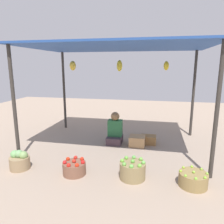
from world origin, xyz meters
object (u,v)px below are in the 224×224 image
vendor_person (115,131)px  basket_green_apples (133,170)px  wooden_crate_stacked_rear (149,140)px  basket_red_tomatoes (74,168)px  basket_limes (193,179)px  wooden_crate_near_vendor (137,141)px  basket_cabbages (20,161)px

vendor_person → basket_green_apples: bearing=-69.0°
basket_green_apples → wooden_crate_stacked_rear: bearing=83.3°
wooden_crate_stacked_rear → basket_red_tomatoes: bearing=-124.3°
basket_green_apples → basket_limes: (0.97, -0.04, -0.04)m
vendor_person → basket_green_apples: vendor_person is taller
wooden_crate_near_vendor → basket_red_tomatoes: bearing=-121.1°
basket_limes → wooden_crate_stacked_rear: bearing=113.5°
basket_cabbages → wooden_crate_near_vendor: (2.03, 1.62, -0.04)m
basket_green_apples → wooden_crate_near_vendor: bearing=92.3°
basket_cabbages → wooden_crate_near_vendor: size_ratio=1.00×
basket_cabbages → basket_red_tomatoes: size_ratio=0.90×
basket_cabbages → basket_green_apples: 2.09m
basket_limes → basket_green_apples: bearing=177.4°
vendor_person → wooden_crate_near_vendor: 0.59m
basket_limes → wooden_crate_stacked_rear: size_ratio=1.24×
vendor_person → basket_red_tomatoes: bearing=-103.4°
vendor_person → wooden_crate_stacked_rear: vendor_person is taller
wooden_crate_near_vendor → wooden_crate_stacked_rear: size_ratio=1.01×
wooden_crate_stacked_rear → vendor_person: bearing=-172.6°
basket_cabbages → wooden_crate_stacked_rear: basket_cabbages is taller
basket_red_tomatoes → wooden_crate_stacked_rear: size_ratio=1.12×
wooden_crate_stacked_rear → wooden_crate_near_vendor: bearing=-143.3°
basket_red_tomatoes → basket_limes: size_ratio=0.91×
basket_limes → wooden_crate_near_vendor: bearing=123.3°
vendor_person → basket_cabbages: vendor_person is taller
basket_cabbages → basket_green_apples: bearing=2.5°
vendor_person → basket_limes: vendor_person is taller
basket_red_tomatoes → basket_limes: basket_red_tomatoes is taller
basket_cabbages → basket_green_apples: basket_cabbages is taller
basket_cabbages → wooden_crate_stacked_rear: (2.29, 1.81, -0.05)m
basket_red_tomatoes → wooden_crate_near_vendor: 1.86m
vendor_person → basket_cabbages: (-1.47, -1.70, -0.14)m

